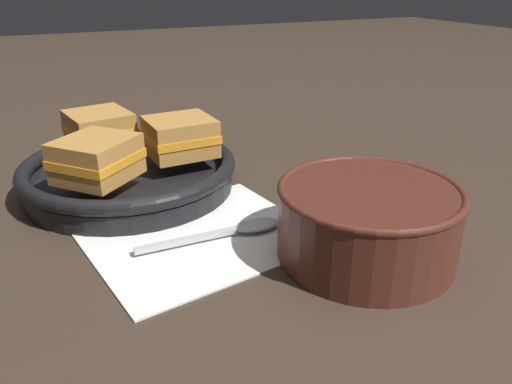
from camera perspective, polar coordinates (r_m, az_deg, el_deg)
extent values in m
plane|color=#382B21|center=(0.52, -4.06, -5.44)|extent=(4.00, 4.00, 0.00)
cube|color=white|center=(0.52, -6.45, -4.99)|extent=(0.25, 0.22, 0.00)
cylinder|color=#4C2319|center=(0.48, 12.57, -3.47)|extent=(0.17, 0.17, 0.07)
cylinder|color=gold|center=(0.47, 12.82, -1.03)|extent=(0.15, 0.15, 0.01)
torus|color=#4C2319|center=(0.47, 12.94, 0.18)|extent=(0.17, 0.17, 0.01)
cube|color=#B7B7BC|center=(0.51, -7.96, -5.42)|extent=(0.11, 0.01, 0.01)
ellipsoid|color=#B7B7BC|center=(0.53, 0.09, -3.76)|extent=(0.05, 0.03, 0.01)
cylinder|color=black|center=(0.65, -14.12, 1.25)|extent=(0.25, 0.25, 0.02)
torus|color=black|center=(0.64, -14.31, 2.98)|extent=(0.26, 0.26, 0.02)
cube|color=#B27A38|center=(0.58, -17.58, 2.36)|extent=(0.11, 0.11, 0.02)
cube|color=orange|center=(0.58, -17.75, 3.65)|extent=(0.11, 0.11, 0.01)
cube|color=#B27A38|center=(0.57, -17.92, 4.96)|extent=(0.11, 0.11, 0.02)
cube|color=#B27A38|center=(0.64, -8.57, 5.09)|extent=(0.08, 0.08, 0.02)
cube|color=orange|center=(0.63, -8.64, 6.29)|extent=(0.08, 0.08, 0.01)
cube|color=#B27A38|center=(0.63, -8.72, 7.50)|extent=(0.08, 0.08, 0.02)
cube|color=#B27A38|center=(0.69, -17.30, 5.73)|extent=(0.09, 0.09, 0.02)
cube|color=orange|center=(0.69, -17.45, 6.84)|extent=(0.09, 0.09, 0.01)
cube|color=#B27A38|center=(0.68, -17.59, 7.96)|extent=(0.09, 0.09, 0.02)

